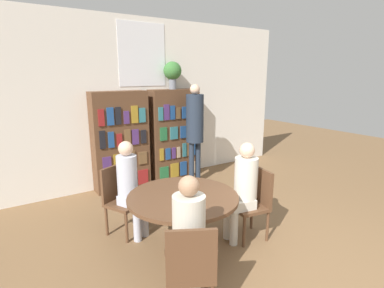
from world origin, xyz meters
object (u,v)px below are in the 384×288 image
chair_left_side (120,196)px  seated_reader_back (188,233)px  bookshelf_left (121,141)px  librarian_standing (195,123)px  reading_table (183,205)px  chair_far_side (254,200)px  chair_near_camera (190,267)px  flower_vase (172,72)px  seated_reader_left (130,184)px  bookshelf_right (174,135)px  seated_reader_right (243,186)px

chair_left_side → seated_reader_back: (0.05, -1.54, 0.21)m
seated_reader_back → bookshelf_left: bearing=108.3°
bookshelf_left → librarian_standing: (1.23, -0.50, 0.28)m
seated_reader_back → reading_table: bearing=90.0°
chair_left_side → chair_far_side: (1.36, -1.03, 0.00)m
chair_near_camera → chair_far_side: (1.39, 0.67, 0.00)m
flower_vase → seated_reader_left: 2.64m
chair_near_camera → bookshelf_left: bearing=107.3°
chair_near_camera → seated_reader_back: (0.08, 0.16, 0.21)m
bookshelf_right → seated_reader_left: bookshelf_right is taller
chair_left_side → librarian_standing: size_ratio=0.48×
flower_vase → chair_far_side: bearing=-96.5°
reading_table → chair_far_side: chair_far_side is taller
chair_far_side → reading_table: bearing=90.0°
seated_reader_right → librarian_standing: bearing=-7.4°
seated_reader_left → seated_reader_right: bearing=117.1°
chair_far_side → seated_reader_back: 1.42m
reading_table → librarian_standing: (1.39, 1.83, 0.54)m
bookshelf_right → bookshelf_left: bearing=-180.0°
seated_reader_right → seated_reader_back: size_ratio=1.01×
bookshelf_left → flower_vase: (1.07, 0.00, 1.19)m
bookshelf_left → seated_reader_back: bookshelf_left is taller
chair_far_side → librarian_standing: (0.45, 2.00, 0.65)m
chair_far_side → bookshelf_right: bearing=3.2°
seated_reader_left → seated_reader_right: 1.38m
flower_vase → seated_reader_right: (-0.46, -2.47, -1.35)m
chair_near_camera → librarian_standing: librarian_standing is taller
bookshelf_left → chair_far_side: 2.65m
bookshelf_left → flower_vase: bearing=0.3°
flower_vase → reading_table: bearing=-117.7°
bookshelf_right → seated_reader_back: size_ratio=1.42×
chair_near_camera → seated_reader_left: seated_reader_left is taller
seated_reader_left → seated_reader_back: seated_reader_left is taller
seated_reader_left → seated_reader_back: (-0.03, -1.38, 0.00)m
flower_vase → seated_reader_right: size_ratio=0.41×
bookshelf_left → seated_reader_back: (-0.52, -3.02, -0.17)m
bookshelf_left → reading_table: bookshelf_left is taller
reading_table → chair_left_side: bearing=115.9°
seated_reader_left → seated_reader_right: size_ratio=1.00×
chair_far_side → librarian_standing: 2.15m
chair_near_camera → chair_far_side: 1.54m
flower_vase → chair_left_side: size_ratio=0.58×
bookshelf_left → librarian_standing: 1.36m
chair_far_side → seated_reader_left: (-1.28, 0.86, 0.20)m
bookshelf_right → chair_left_side: bearing=-138.4°
seated_reader_left → bookshelf_left: bearing=-132.6°
chair_near_camera → seated_reader_right: size_ratio=0.71×
chair_far_side → librarian_standing: librarian_standing is taller
bookshelf_left → seated_reader_right: size_ratio=1.41×
flower_vase → seated_reader_back: 3.68m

